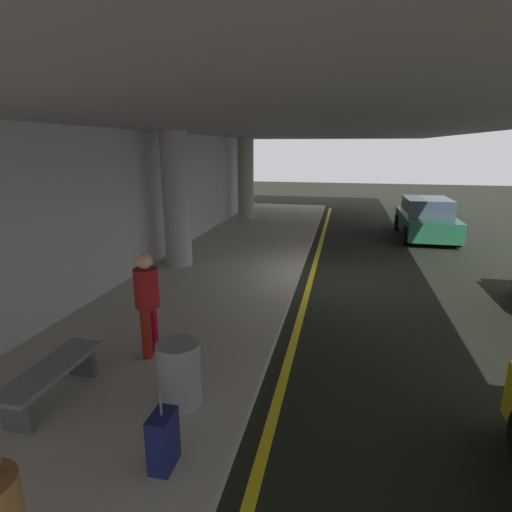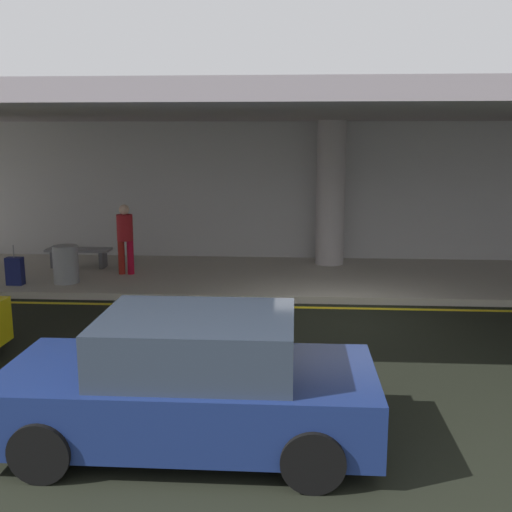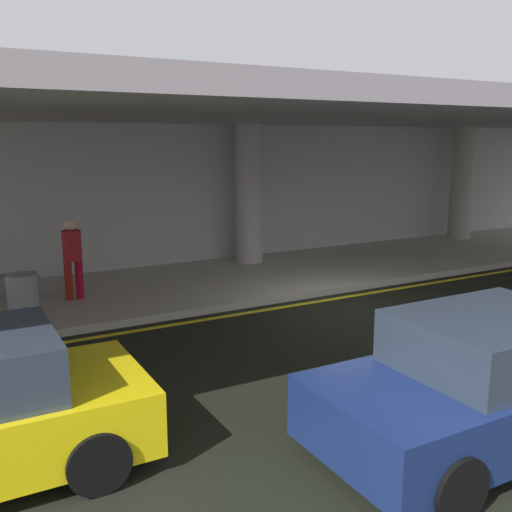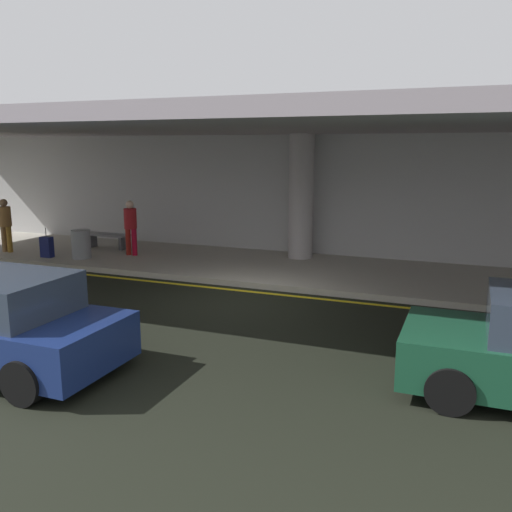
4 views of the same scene
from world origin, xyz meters
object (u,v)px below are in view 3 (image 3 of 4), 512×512
(support_column_left_mid, at_px, (462,183))
(car_navy, at_px, (486,382))
(support_column_far_left, at_px, (249,194))
(traveler_with_luggage, at_px, (72,253))
(trash_bin_steel, at_px, (23,297))

(support_column_left_mid, bearing_deg, car_navy, -136.75)
(support_column_far_left, distance_m, traveler_with_luggage, 5.25)
(support_column_far_left, xyz_separation_m, trash_bin_steel, (-6.05, -2.53, -1.40))
(traveler_with_luggage, bearing_deg, car_navy, -157.22)
(support_column_far_left, relative_size, support_column_left_mid, 1.00)
(support_column_left_mid, height_order, traveler_with_luggage, support_column_left_mid)
(support_column_left_mid, relative_size, trash_bin_steel, 4.29)
(support_column_far_left, distance_m, car_navy, 9.73)
(support_column_left_mid, distance_m, car_navy, 13.82)
(support_column_left_mid, bearing_deg, trash_bin_steel, -169.81)
(support_column_far_left, distance_m, trash_bin_steel, 6.70)
(support_column_left_mid, xyz_separation_m, car_navy, (-10.02, -9.43, -1.26))
(traveler_with_luggage, xyz_separation_m, trash_bin_steel, (-1.11, -0.96, -0.54))
(support_column_far_left, distance_m, support_column_left_mid, 8.00)
(support_column_left_mid, xyz_separation_m, trash_bin_steel, (-14.05, -2.53, -1.40))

